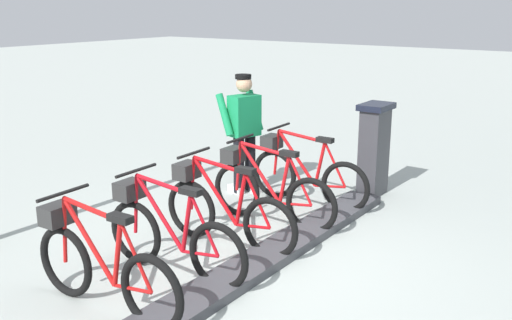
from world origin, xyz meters
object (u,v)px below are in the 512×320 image
bike_docked_2 (223,209)px  worker_near_rack (244,129)px  bike_docked_1 (267,189)px  bike_docked_4 (99,264)px  bike_docked_3 (169,233)px  payment_kiosk (374,148)px  bike_docked_0 (304,173)px

bike_docked_2 → worker_near_rack: 1.94m
bike_docked_1 → worker_near_rack: bearing=-40.0°
bike_docked_1 → bike_docked_4: same height
bike_docked_3 → payment_kiosk: bearing=-99.4°
worker_near_rack → bike_docked_2: bearing=119.8°
bike_docked_3 → worker_near_rack: bearing=-69.4°
bike_docked_4 → payment_kiosk: bearing=-97.6°
bike_docked_0 → bike_docked_1: bearing=90.0°
payment_kiosk → bike_docked_3: bearing=80.6°
bike_docked_1 → payment_kiosk: bearing=-108.1°
payment_kiosk → bike_docked_0: bearing=57.7°
bike_docked_0 → payment_kiosk: bearing=-122.3°
bike_docked_2 → bike_docked_3: size_ratio=1.00×
bike_docked_1 → bike_docked_3: size_ratio=1.00×
bike_docked_4 → worker_near_rack: bearing=-74.3°
bike_docked_1 → bike_docked_2: size_ratio=1.00×
bike_docked_0 → bike_docked_4: (0.00, 3.39, 0.00)m
bike_docked_1 → worker_near_rack: (0.93, -0.78, 0.48)m
bike_docked_4 → bike_docked_3: bearing=-90.0°
bike_docked_3 → worker_near_rack: (0.93, -2.47, 0.48)m
bike_docked_0 → bike_docked_1: same height
worker_near_rack → bike_docked_3: bearing=110.6°
bike_docked_2 → bike_docked_3: same height
bike_docked_1 → bike_docked_3: 1.69m
bike_docked_0 → bike_docked_1: size_ratio=1.00×
bike_docked_3 → worker_near_rack: size_ratio=1.04×
payment_kiosk → worker_near_rack: worker_near_rack is taller
bike_docked_1 → bike_docked_0: bearing=-90.0°
bike_docked_3 → bike_docked_0: bearing=-90.0°
payment_kiosk → bike_docked_3: 3.50m
payment_kiosk → bike_docked_0: (0.57, 0.90, -0.24)m
bike_docked_1 → bike_docked_2: same height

